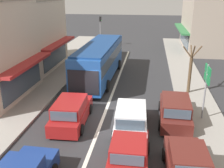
% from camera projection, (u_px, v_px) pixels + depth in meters
% --- Properties ---
extents(ground_plane, '(140.00, 140.00, 0.00)m').
position_uv_depth(ground_plane, '(106.00, 111.00, 17.60)').
color(ground_plane, '#2D2D30').
extents(lane_centre_line, '(0.20, 28.00, 0.01)m').
position_uv_depth(lane_centre_line, '(114.00, 90.00, 21.32)').
color(lane_centre_line, silver).
rests_on(lane_centre_line, ground).
extents(sidewalk_left, '(5.20, 44.00, 0.14)m').
position_uv_depth(sidewalk_left, '(44.00, 77.00, 24.08)').
color(sidewalk_left, gray).
rests_on(sidewalk_left, ground).
extents(kerb_right, '(2.80, 44.00, 0.12)m').
position_uv_depth(kerb_right, '(189.00, 85.00, 22.31)').
color(kerb_right, gray).
rests_on(kerb_right, ground).
extents(shopfront_mid_block, '(8.23, 7.89, 6.95)m').
position_uv_depth(shopfront_mid_block, '(20.00, 34.00, 26.10)').
color(shopfront_mid_block, beige).
rests_on(shopfront_mid_block, ground).
extents(building_right_far, '(9.43, 11.16, 9.50)m').
position_uv_depth(building_right_far, '(220.00, 13.00, 34.01)').
color(building_right_far, gray).
rests_on(building_right_far, ground).
extents(city_bus, '(2.94, 10.92, 3.23)m').
position_uv_depth(city_bus, '(100.00, 59.00, 23.30)').
color(city_bus, '#1E4C99').
rests_on(city_bus, ground).
extents(wagon_adjacent_lane_lead, '(2.07, 4.56, 1.58)m').
position_uv_depth(wagon_adjacent_lane_lead, '(71.00, 112.00, 15.80)').
color(wagon_adjacent_lane_lead, maroon).
rests_on(wagon_adjacent_lane_lead, ground).
extents(wagon_behind_bus_near, '(2.08, 4.57, 1.58)m').
position_uv_depth(wagon_behind_bus_near, '(131.00, 119.00, 14.91)').
color(wagon_behind_bus_near, silver).
rests_on(wagon_behind_bus_near, ground).
extents(sedan_adjacent_lane_trail, '(1.93, 4.22, 1.47)m').
position_uv_depth(sedan_adjacent_lane_trail, '(129.00, 156.00, 11.77)').
color(sedan_adjacent_lane_trail, maroon).
rests_on(sedan_adjacent_lane_trail, ground).
extents(parked_hatchback_kerb_front, '(1.91, 3.75, 1.54)m').
position_uv_depth(parked_hatchback_kerb_front, '(187.00, 164.00, 11.15)').
color(parked_hatchback_kerb_front, '#561E19').
rests_on(parked_hatchback_kerb_front, ground).
extents(parked_wagon_kerb_second, '(2.01, 4.54, 1.58)m').
position_uv_depth(parked_wagon_kerb_second, '(175.00, 110.00, 16.04)').
color(parked_wagon_kerb_second, '#561E19').
rests_on(parked_wagon_kerb_second, ground).
extents(traffic_light_downstreet, '(0.33, 0.24, 4.20)m').
position_uv_depth(traffic_light_downstreet, '(100.00, 26.00, 36.38)').
color(traffic_light_downstreet, gray).
rests_on(traffic_light_downstreet, ground).
extents(directional_road_sign, '(0.10, 1.40, 3.60)m').
position_uv_depth(directional_road_sign, '(207.00, 79.00, 15.51)').
color(directional_road_sign, gray).
rests_on(directional_road_sign, ground).
extents(street_tree_right, '(1.41, 1.90, 4.00)m').
position_uv_depth(street_tree_right, '(190.00, 71.00, 19.95)').
color(street_tree_right, brown).
rests_on(street_tree_right, ground).
extents(pedestrian_with_handbag_near, '(0.65, 0.35, 1.63)m').
position_uv_depth(pedestrian_with_handbag_near, '(86.00, 52.00, 29.58)').
color(pedestrian_with_handbag_near, '#4C4742').
rests_on(pedestrian_with_handbag_near, sidewalk_left).
extents(pedestrian_browsing_midblock, '(0.31, 0.55, 1.63)m').
position_uv_depth(pedestrian_browsing_midblock, '(71.00, 61.00, 25.67)').
color(pedestrian_browsing_midblock, '#333338').
rests_on(pedestrian_browsing_midblock, sidewalk_left).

